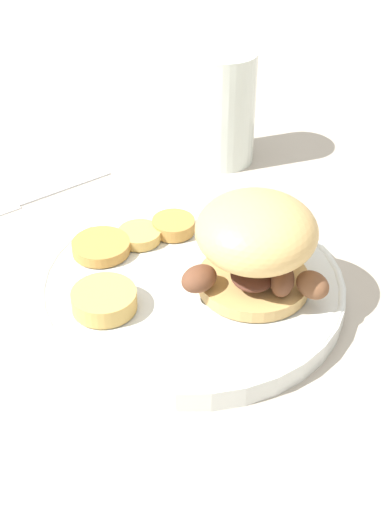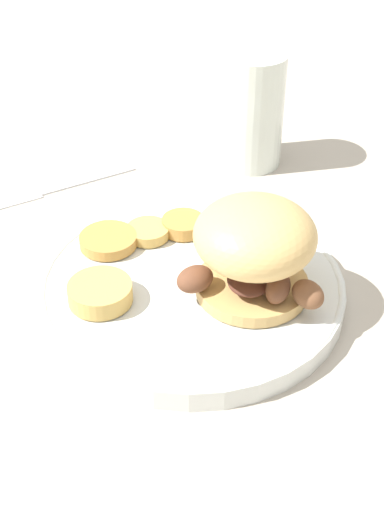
{
  "view_description": "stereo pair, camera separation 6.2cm",
  "coord_description": "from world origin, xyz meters",
  "px_view_note": "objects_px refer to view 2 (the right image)",
  "views": [
    {
      "loc": [
        0.32,
        0.38,
        0.42
      ],
      "look_at": [
        0.0,
        0.0,
        0.05
      ],
      "focal_mm": 50.0,
      "sensor_mm": 36.0,
      "label": 1
    },
    {
      "loc": [
        0.27,
        0.42,
        0.42
      ],
      "look_at": [
        0.0,
        0.0,
        0.05
      ],
      "focal_mm": 50.0,
      "sensor_mm": 36.0,
      "label": 2
    }
  ],
  "objects_px": {
    "dinner_plate": "(192,287)",
    "drinking_glass": "(252,110)",
    "sandwich": "(254,247)",
    "fork": "(63,185)"
  },
  "relations": [
    {
      "from": "fork",
      "to": "drinking_glass",
      "type": "relative_size",
      "value": 1.26
    },
    {
      "from": "dinner_plate",
      "to": "drinking_glass",
      "type": "bearing_deg",
      "value": -137.82
    },
    {
      "from": "sandwich",
      "to": "fork",
      "type": "relative_size",
      "value": 0.71
    },
    {
      "from": "dinner_plate",
      "to": "sandwich",
      "type": "relative_size",
      "value": 2.3
    },
    {
      "from": "dinner_plate",
      "to": "fork",
      "type": "distance_m",
      "value": 0.24
    },
    {
      "from": "dinner_plate",
      "to": "drinking_glass",
      "type": "xyz_separation_m",
      "value": [
        -0.19,
        -0.18,
        0.05
      ]
    },
    {
      "from": "dinner_plate",
      "to": "fork",
      "type": "relative_size",
      "value": 1.63
    },
    {
      "from": "fork",
      "to": "drinking_glass",
      "type": "xyz_separation_m",
      "value": [
        -0.21,
        0.07,
        0.06
      ]
    },
    {
      "from": "sandwich",
      "to": "drinking_glass",
      "type": "relative_size",
      "value": 0.9
    },
    {
      "from": "dinner_plate",
      "to": "sandwich",
      "type": "xyz_separation_m",
      "value": [
        -0.03,
        0.04,
        0.06
      ]
    }
  ]
}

